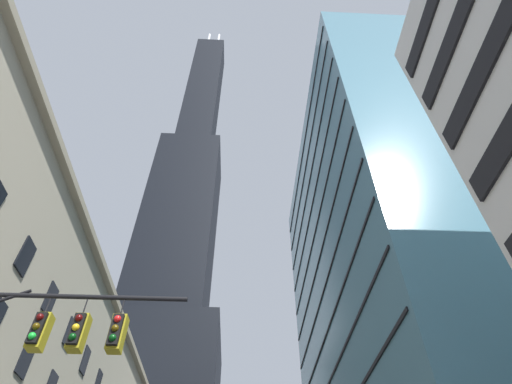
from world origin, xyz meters
name	(u,v)px	position (x,y,z in m)	size (l,w,h in m)	color
dark_skyscraper	(173,267)	(-14.00, 74.08, 59.19)	(25.45, 25.45, 195.29)	black
glass_office_midrise	(387,283)	(18.11, 28.44, 25.64)	(14.33, 37.37, 51.27)	teal
traffic_signal_mast	(10,357)	(-3.64, 3.00, 6.00)	(8.03, 0.63, 7.93)	black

